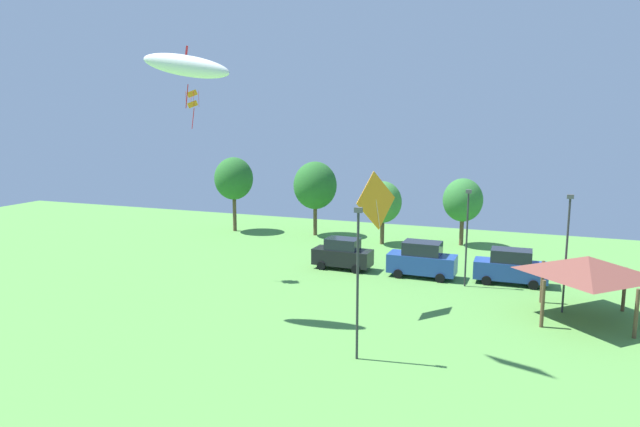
{
  "coord_description": "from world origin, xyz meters",
  "views": [
    {
      "loc": [
        2.91,
        1.9,
        11.1
      ],
      "look_at": [
        -1.73,
        14.15,
        8.89
      ],
      "focal_mm": 32.0,
      "sensor_mm": 36.0,
      "label": 1
    }
  ],
  "objects_px": {
    "light_post_2": "(358,276)",
    "treeline_tree_1": "(315,186)",
    "kite_flying_5": "(186,66)",
    "treeline_tree_2": "(383,202)",
    "parked_car_third_from_left": "(511,267)",
    "kite_flying_0": "(376,201)",
    "light_post_0": "(567,247)",
    "light_post_1": "(467,233)",
    "kite_flying_4": "(192,99)",
    "parked_car_second_from_left": "(422,260)",
    "parked_car_leftmost": "(343,254)",
    "treeline_tree_0": "(234,179)",
    "park_pavilion": "(588,265)",
    "treeline_tree_3": "(463,200)"
  },
  "relations": [
    {
      "from": "kite_flying_0",
      "to": "light_post_2",
      "type": "distance_m",
      "value": 7.59
    },
    {
      "from": "kite_flying_4",
      "to": "treeline_tree_3",
      "type": "bearing_deg",
      "value": 46.01
    },
    {
      "from": "kite_flying_5",
      "to": "treeline_tree_2",
      "type": "height_order",
      "value": "kite_flying_5"
    },
    {
      "from": "kite_flying_5",
      "to": "light_post_1",
      "type": "xyz_separation_m",
      "value": [
        13.83,
        11.02,
        -10.19
      ]
    },
    {
      "from": "kite_flying_0",
      "to": "light_post_2",
      "type": "height_order",
      "value": "kite_flying_0"
    },
    {
      "from": "kite_flying_5",
      "to": "park_pavilion",
      "type": "height_order",
      "value": "kite_flying_5"
    },
    {
      "from": "treeline_tree_0",
      "to": "light_post_1",
      "type": "bearing_deg",
      "value": -25.44
    },
    {
      "from": "light_post_0",
      "to": "light_post_1",
      "type": "distance_m",
      "value": 6.76
    },
    {
      "from": "parked_car_third_from_left",
      "to": "treeline_tree_0",
      "type": "xyz_separation_m",
      "value": [
        -26.45,
        9.59,
        4.03
      ]
    },
    {
      "from": "light_post_2",
      "to": "treeline_tree_1",
      "type": "xyz_separation_m",
      "value": [
        -12.12,
        25.83,
        0.79
      ]
    },
    {
      "from": "parked_car_third_from_left",
      "to": "light_post_1",
      "type": "bearing_deg",
      "value": -150.06
    },
    {
      "from": "parked_car_third_from_left",
      "to": "park_pavilion",
      "type": "height_order",
      "value": "park_pavilion"
    },
    {
      "from": "kite_flying_5",
      "to": "kite_flying_4",
      "type": "bearing_deg",
      "value": 121.2
    },
    {
      "from": "light_post_2",
      "to": "parked_car_leftmost",
      "type": "bearing_deg",
      "value": 110.91
    },
    {
      "from": "kite_flying_0",
      "to": "parked_car_leftmost",
      "type": "distance_m",
      "value": 10.58
    },
    {
      "from": "light_post_2",
      "to": "light_post_1",
      "type": "bearing_deg",
      "value": 76.36
    },
    {
      "from": "parked_car_leftmost",
      "to": "parked_car_third_from_left",
      "type": "bearing_deg",
      "value": 3.42
    },
    {
      "from": "kite_flying_4",
      "to": "park_pavilion",
      "type": "distance_m",
      "value": 26.63
    },
    {
      "from": "parked_car_leftmost",
      "to": "kite_flying_5",
      "type": "bearing_deg",
      "value": -109.41
    },
    {
      "from": "kite_flying_0",
      "to": "treeline_tree_3",
      "type": "relative_size",
      "value": 0.57
    },
    {
      "from": "parked_car_leftmost",
      "to": "treeline_tree_2",
      "type": "height_order",
      "value": "treeline_tree_2"
    },
    {
      "from": "kite_flying_0",
      "to": "parked_car_second_from_left",
      "type": "height_order",
      "value": "kite_flying_0"
    },
    {
      "from": "parked_car_third_from_left",
      "to": "treeline_tree_2",
      "type": "height_order",
      "value": "treeline_tree_2"
    },
    {
      "from": "treeline_tree_1",
      "to": "treeline_tree_2",
      "type": "height_order",
      "value": "treeline_tree_1"
    },
    {
      "from": "kite_flying_4",
      "to": "parked_car_third_from_left",
      "type": "distance_m",
      "value": 24.3
    },
    {
      "from": "light_post_1",
      "to": "treeline_tree_0",
      "type": "height_order",
      "value": "treeline_tree_0"
    },
    {
      "from": "treeline_tree_0",
      "to": "parked_car_second_from_left",
      "type": "bearing_deg",
      "value": -26.04
    },
    {
      "from": "parked_car_leftmost",
      "to": "light_post_0",
      "type": "height_order",
      "value": "light_post_0"
    },
    {
      "from": "parked_car_third_from_left",
      "to": "treeline_tree_0",
      "type": "relative_size",
      "value": 0.66
    },
    {
      "from": "treeline_tree_2",
      "to": "light_post_2",
      "type": "bearing_deg",
      "value": -78.08
    },
    {
      "from": "light_post_1",
      "to": "treeline_tree_1",
      "type": "bearing_deg",
      "value": 141.79
    },
    {
      "from": "light_post_2",
      "to": "treeline_tree_1",
      "type": "relative_size",
      "value": 1.02
    },
    {
      "from": "kite_flying_0",
      "to": "treeline_tree_2",
      "type": "xyz_separation_m",
      "value": [
        -4.03,
        17.19,
        -2.68
      ]
    },
    {
      "from": "light_post_1",
      "to": "light_post_2",
      "type": "xyz_separation_m",
      "value": [
        -3.32,
        -13.67,
        0.34
      ]
    },
    {
      "from": "treeline_tree_1",
      "to": "parked_car_second_from_left",
      "type": "bearing_deg",
      "value": -41.6
    },
    {
      "from": "kite_flying_5",
      "to": "kite_flying_0",
      "type": "bearing_deg",
      "value": 25.24
    },
    {
      "from": "parked_car_second_from_left",
      "to": "treeline_tree_2",
      "type": "relative_size",
      "value": 0.84
    },
    {
      "from": "light_post_1",
      "to": "treeline_tree_1",
      "type": "xyz_separation_m",
      "value": [
        -15.44,
        12.15,
        1.13
      ]
    },
    {
      "from": "light_post_2",
      "to": "treeline_tree_1",
      "type": "bearing_deg",
      "value": 115.14
    },
    {
      "from": "parked_car_leftmost",
      "to": "treeline_tree_2",
      "type": "relative_size",
      "value": 0.78
    },
    {
      "from": "kite_flying_0",
      "to": "kite_flying_5",
      "type": "height_order",
      "value": "kite_flying_5"
    },
    {
      "from": "kite_flying_4",
      "to": "light_post_0",
      "type": "xyz_separation_m",
      "value": [
        23.89,
        0.82,
        -8.49
      ]
    },
    {
      "from": "kite_flying_0",
      "to": "kite_flying_5",
      "type": "distance_m",
      "value": 12.77
    },
    {
      "from": "kite_flying_0",
      "to": "light_post_0",
      "type": "xyz_separation_m",
      "value": [
        10.3,
        3.26,
        -2.6
      ]
    },
    {
      "from": "park_pavilion",
      "to": "treeline_tree_2",
      "type": "relative_size",
      "value": 1.02
    },
    {
      "from": "kite_flying_5",
      "to": "parked_car_leftmost",
      "type": "bearing_deg",
      "value": 68.81
    },
    {
      "from": "treeline_tree_1",
      "to": "parked_car_third_from_left",
      "type": "bearing_deg",
      "value": -29.92
    },
    {
      "from": "parked_car_second_from_left",
      "to": "light_post_1",
      "type": "distance_m",
      "value": 4.13
    },
    {
      "from": "kite_flying_4",
      "to": "light_post_2",
      "type": "bearing_deg",
      "value": -33.01
    },
    {
      "from": "parked_car_second_from_left",
      "to": "kite_flying_4",
      "type": "bearing_deg",
      "value": -159.19
    }
  ]
}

